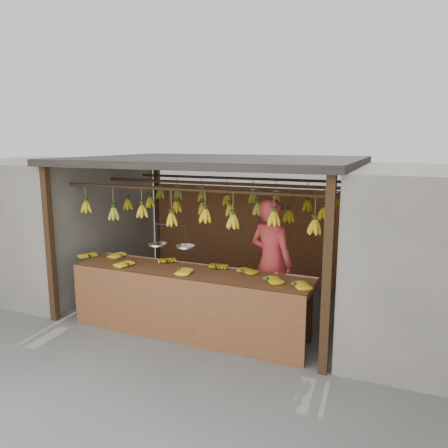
% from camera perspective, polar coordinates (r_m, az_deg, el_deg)
% --- Properties ---
extents(ground, '(80.00, 80.00, 0.00)m').
position_cam_1_polar(ground, '(7.30, -0.93, -10.49)').
color(ground, '#5B5B57').
extents(stall, '(4.30, 3.30, 2.40)m').
position_cam_1_polar(stall, '(7.14, 0.09, 5.34)').
color(stall, black).
rests_on(stall, ground).
extents(neighbor_left, '(3.00, 3.00, 2.30)m').
position_cam_1_polar(neighbor_left, '(9.01, -22.41, 0.38)').
color(neighbor_left, slate).
rests_on(neighbor_left, ground).
extents(counter, '(3.53, 0.77, 0.96)m').
position_cam_1_polar(counter, '(5.98, -4.96, -8.16)').
color(counter, brown).
rests_on(counter, ground).
extents(hanging_bananas, '(3.63, 2.24, 0.40)m').
position_cam_1_polar(hanging_bananas, '(6.88, -1.01, 2.22)').
color(hanging_bananas, gold).
rests_on(hanging_bananas, ground).
extents(balance_scale, '(0.68, 0.29, 0.81)m').
position_cam_1_polar(balance_scale, '(6.19, -6.93, -2.36)').
color(balance_scale, black).
rests_on(balance_scale, ground).
extents(vendor, '(0.79, 0.64, 1.87)m').
position_cam_1_polar(vendor, '(6.32, 6.14, -5.01)').
color(vendor, '#BF3333').
rests_on(vendor, ground).
extents(bag_bundles, '(0.08, 0.26, 1.17)m').
position_cam_1_polar(bag_bundles, '(7.80, 16.36, -1.92)').
color(bag_bundles, '#1426BF').
rests_on(bag_bundles, ground).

